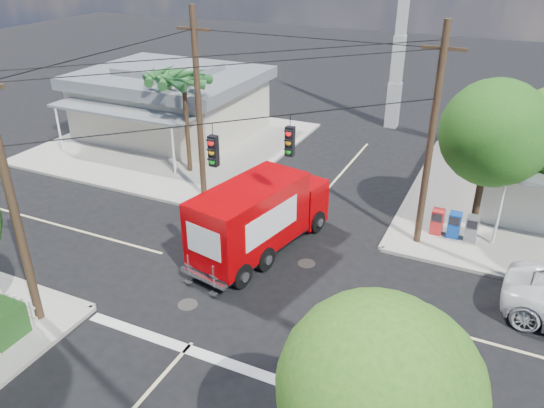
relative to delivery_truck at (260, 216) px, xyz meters
The scene contains 12 objects.
ground 2.54m from the delivery_truck, 75.30° to the right, with size 120.00×120.00×0.00m, color black.
sidewalk_nw 13.78m from the delivery_truck, 139.22° to the left, with size 14.12×14.12×0.14m.
road_markings 3.78m from the delivery_truck, 81.53° to the right, with size 32.00×32.00×0.01m.
building_nw 15.60m from the delivery_truck, 137.50° to the left, with size 10.80×10.20×4.30m.
radio_tower 18.55m from the delivery_truck, 86.81° to the left, with size 0.80×0.80×17.00m.
tree_ne_front 9.65m from the delivery_truck, 32.01° to the left, with size 4.21×4.14×6.66m.
tree_se 12.12m from the delivery_truck, 50.68° to the right, with size 3.67×3.54×5.62m.
palm_nw_front 9.59m from the delivery_truck, 141.48° to the left, with size 3.01×3.08×5.59m.
palm_nw_back 11.85m from the delivery_truck, 141.84° to the left, with size 3.01×3.08×5.19m.
utility_poles 3.30m from the delivery_truck, 162.99° to the right, with size 12.00×10.68×9.00m.
vending_boxes 8.25m from the delivery_truck, 31.34° to the left, with size 1.90×0.50×1.10m.
delivery_truck is the anchor object (origin of this frame).
Camera 1 is at (7.83, -14.69, 11.49)m, focal length 35.00 mm.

